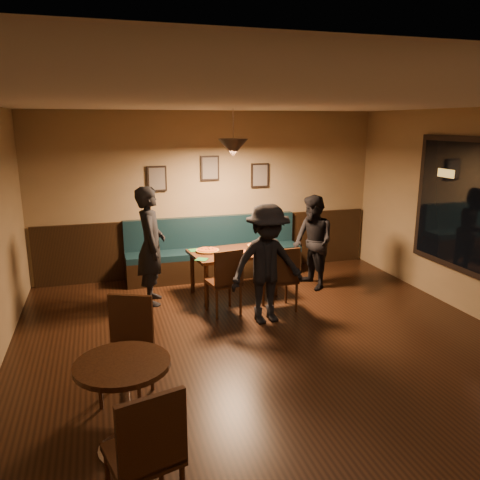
% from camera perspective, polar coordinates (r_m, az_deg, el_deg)
% --- Properties ---
extents(floor, '(7.00, 7.00, 0.00)m').
position_cam_1_polar(floor, '(5.55, 5.04, -14.27)').
color(floor, black).
rests_on(floor, ground).
extents(ceiling, '(7.00, 7.00, 0.00)m').
position_cam_1_polar(ceiling, '(4.90, 5.76, 16.02)').
color(ceiling, silver).
rests_on(ceiling, ground).
extents(wall_back, '(6.00, 0.00, 6.00)m').
position_cam_1_polar(wall_back, '(8.33, -3.61, 5.46)').
color(wall_back, '#8C704F').
rests_on(wall_back, ground).
extents(wainscot, '(5.88, 0.06, 1.00)m').
position_cam_1_polar(wainscot, '(8.48, -3.47, -0.59)').
color(wainscot, black).
rests_on(wainscot, ground).
extents(booth_bench, '(3.00, 0.60, 1.00)m').
position_cam_1_polar(booth_bench, '(8.23, -3.04, -1.04)').
color(booth_bench, '#0F232D').
rests_on(booth_bench, ground).
extents(window_glass, '(0.00, 2.40, 2.40)m').
position_cam_1_polar(window_glass, '(7.02, 26.60, 3.29)').
color(window_glass, black).
rests_on(window_glass, wall_right).
extents(picture_left, '(0.32, 0.04, 0.42)m').
position_cam_1_polar(picture_left, '(8.11, -9.85, 7.20)').
color(picture_left, black).
rests_on(picture_left, wall_back).
extents(picture_center, '(0.32, 0.04, 0.42)m').
position_cam_1_polar(picture_center, '(8.25, -3.61, 8.53)').
color(picture_center, black).
rests_on(picture_center, wall_back).
extents(picture_right, '(0.32, 0.04, 0.42)m').
position_cam_1_polar(picture_right, '(8.51, 2.37, 7.69)').
color(picture_right, black).
rests_on(picture_right, wall_back).
extents(pendant_lamp, '(0.44, 0.44, 0.25)m').
position_cam_1_polar(pendant_lamp, '(7.08, -0.82, 10.93)').
color(pendant_lamp, black).
rests_on(pendant_lamp, ceiling).
extents(dining_table, '(1.37, 0.97, 0.69)m').
position_cam_1_polar(dining_table, '(7.42, -0.77, -3.93)').
color(dining_table, black).
rests_on(dining_table, floor).
extents(chair_near_left, '(0.48, 0.48, 0.95)m').
position_cam_1_polar(chair_near_left, '(6.67, -1.99, -4.84)').
color(chair_near_left, '#321C0D').
rests_on(chair_near_left, floor).
extents(chair_near_right, '(0.43, 0.43, 0.94)m').
position_cam_1_polar(chair_near_right, '(6.82, 4.79, -4.49)').
color(chair_near_right, black).
rests_on(chair_near_right, floor).
extents(diner_left, '(0.48, 0.67, 1.73)m').
position_cam_1_polar(diner_left, '(7.06, -10.54, -0.68)').
color(diner_left, black).
rests_on(diner_left, floor).
extents(diner_right, '(0.66, 0.80, 1.50)m').
position_cam_1_polar(diner_right, '(7.70, 8.66, -0.29)').
color(diner_right, black).
rests_on(diner_right, floor).
extents(diner_front, '(1.09, 0.71, 1.60)m').
position_cam_1_polar(diner_front, '(6.30, 3.24, -2.89)').
color(diner_front, black).
rests_on(diner_front, floor).
extents(pizza_a, '(0.39, 0.39, 0.04)m').
position_cam_1_polar(pizza_a, '(7.32, -3.89, -1.25)').
color(pizza_a, '#C06224').
rests_on(pizza_a, dining_table).
extents(pizza_b, '(0.36, 0.36, 0.04)m').
position_cam_1_polar(pizza_b, '(7.18, -0.01, -1.54)').
color(pizza_b, gold).
rests_on(pizza_b, dining_table).
extents(pizza_c, '(0.44, 0.44, 0.04)m').
position_cam_1_polar(pizza_c, '(7.61, 2.23, -0.65)').
color(pizza_c, orange).
rests_on(pizza_c, dining_table).
extents(soda_glass, '(0.07, 0.07, 0.15)m').
position_cam_1_polar(soda_glass, '(7.17, 4.30, -1.15)').
color(soda_glass, black).
rests_on(soda_glass, dining_table).
extents(tabasco_bottle, '(0.03, 0.03, 0.11)m').
position_cam_1_polar(tabasco_bottle, '(7.41, 3.53, -0.79)').
color(tabasco_bottle, '#A81705').
rests_on(tabasco_bottle, dining_table).
extents(napkin_a, '(0.18, 0.18, 0.01)m').
position_cam_1_polar(napkin_a, '(7.42, -5.41, -1.22)').
color(napkin_a, '#1E712D').
rests_on(napkin_a, dining_table).
extents(napkin_b, '(0.22, 0.22, 0.01)m').
position_cam_1_polar(napkin_b, '(6.92, -4.57, -2.31)').
color(napkin_b, '#1C6A2B').
rests_on(napkin_b, dining_table).
extents(cutlery_set, '(0.21, 0.06, 0.00)m').
position_cam_1_polar(cutlery_set, '(6.95, -0.40, -2.21)').
color(cutlery_set, silver).
rests_on(cutlery_set, dining_table).
extents(cafe_table, '(0.95, 0.95, 0.79)m').
position_cam_1_polar(cafe_table, '(4.15, -13.51, -18.78)').
color(cafe_table, black).
rests_on(cafe_table, floor).
extents(cafe_chair_far, '(0.58, 0.58, 0.99)m').
position_cam_1_polar(cafe_chair_far, '(4.78, -13.49, -12.80)').
color(cafe_chair_far, black).
rests_on(cafe_chair_far, floor).
extents(cafe_chair_near, '(0.55, 0.55, 1.01)m').
position_cam_1_polar(cafe_chair_near, '(3.50, -11.48, -23.33)').
color(cafe_chair_near, black).
rests_on(cafe_chair_near, floor).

